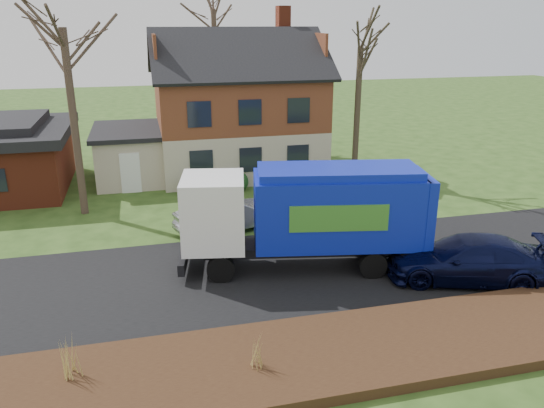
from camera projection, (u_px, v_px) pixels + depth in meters
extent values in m
plane|color=#284517|center=(255.00, 274.00, 18.61)|extent=(120.00, 120.00, 0.00)
cube|color=black|center=(255.00, 274.00, 18.61)|extent=(80.00, 7.00, 0.02)
cube|color=black|center=(298.00, 359.00, 13.70)|extent=(80.00, 3.50, 0.30)
cube|color=beige|center=(238.00, 147.00, 31.47)|extent=(9.00, 7.50, 2.70)
cube|color=#5F2A1B|center=(237.00, 100.00, 30.57)|extent=(9.00, 7.50, 2.80)
cube|color=maroon|center=(283.00, 20.00, 30.74)|extent=(0.70, 0.90, 1.60)
cube|color=beige|center=(130.00, 156.00, 29.62)|extent=(3.50, 5.50, 2.60)
cube|color=black|center=(128.00, 131.00, 29.15)|extent=(3.90, 5.90, 0.24)
cylinder|color=black|center=(221.00, 269.00, 17.95)|extent=(1.00, 0.49, 0.95)
cylinder|color=black|center=(223.00, 246.00, 19.77)|extent=(1.00, 0.49, 0.95)
cylinder|color=black|center=(373.00, 265.00, 18.25)|extent=(1.00, 0.49, 0.95)
cylinder|color=black|center=(361.00, 243.00, 20.06)|extent=(1.00, 0.49, 0.95)
cylinder|color=black|center=(407.00, 264.00, 18.31)|extent=(1.00, 0.49, 0.95)
cylinder|color=black|center=(392.00, 242.00, 20.13)|extent=(1.00, 0.49, 0.95)
cube|color=black|center=(311.00, 247.00, 18.94)|extent=(7.95, 2.52, 0.32)
cube|color=white|center=(214.00, 212.00, 18.29)|extent=(2.49, 2.64, 2.47)
cube|color=black|center=(184.00, 208.00, 18.18)|extent=(0.44, 2.00, 0.82)
cube|color=black|center=(184.00, 257.00, 18.78)|extent=(0.64, 2.29, 0.41)
cube|color=#0D1FA6|center=(337.00, 209.00, 18.53)|extent=(6.09, 3.30, 2.47)
cube|color=#0D1FA6|center=(339.00, 171.00, 18.08)|extent=(5.77, 2.98, 0.27)
cube|color=#0D1FA6|center=(420.00, 210.00, 18.72)|extent=(0.74, 2.36, 2.66)
cube|color=#377D29|center=(339.00, 219.00, 17.39)|extent=(3.25, 0.64, 0.92)
cube|color=#377D29|center=(328.00, 196.00, 19.59)|extent=(3.25, 0.64, 0.92)
imported|color=#A9ACB1|center=(227.00, 215.00, 22.28)|extent=(4.62, 2.96, 1.44)
imported|color=black|center=(467.00, 259.00, 17.99)|extent=(5.79, 3.86, 1.56)
cylinder|color=#46352A|center=(74.00, 125.00, 23.24)|extent=(0.34, 0.34, 8.19)
cylinder|color=#403626|center=(357.00, 116.00, 28.66)|extent=(0.33, 0.33, 7.14)
cylinder|color=#453529|center=(216.00, 80.00, 36.51)|extent=(0.35, 0.35, 9.15)
cone|color=tan|center=(70.00, 358.00, 12.67)|extent=(0.04, 0.04, 1.01)
cone|color=tan|center=(63.00, 359.00, 12.63)|extent=(0.04, 0.04, 1.01)
cone|color=tan|center=(78.00, 357.00, 12.71)|extent=(0.04, 0.04, 1.01)
cone|color=tan|center=(71.00, 355.00, 12.79)|extent=(0.04, 0.04, 1.01)
cone|color=tan|center=(70.00, 361.00, 12.54)|extent=(0.04, 0.04, 1.01)
cone|color=#A28547|center=(257.00, 351.00, 13.02)|extent=(0.04, 0.04, 0.89)
cone|color=#A28547|center=(251.00, 352.00, 12.99)|extent=(0.04, 0.04, 0.89)
cone|color=#A28547|center=(262.00, 350.00, 13.05)|extent=(0.04, 0.04, 0.89)
cone|color=#A28547|center=(256.00, 349.00, 13.12)|extent=(0.04, 0.04, 0.89)
cone|color=#A28547|center=(258.00, 354.00, 12.92)|extent=(0.04, 0.04, 0.89)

